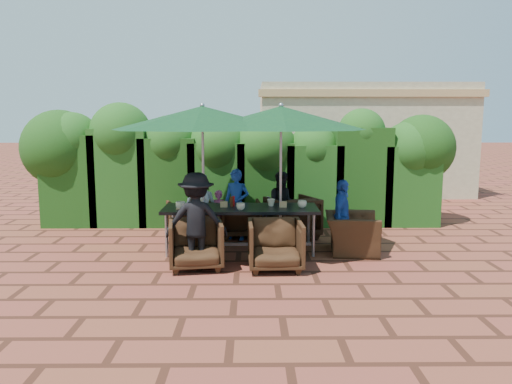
{
  "coord_description": "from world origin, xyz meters",
  "views": [
    {
      "loc": [
        0.22,
        -8.11,
        2.19
      ],
      "look_at": [
        0.29,
        0.4,
        0.95
      ],
      "focal_mm": 35.0,
      "sensor_mm": 36.0,
      "label": 1
    }
  ],
  "objects_px": {
    "chair_near_left": "(196,242)",
    "chair_far_right": "(292,215)",
    "dining_table": "(241,212)",
    "umbrella_left": "(202,118)",
    "umbrella_right": "(281,118)",
    "chair_far_left": "(191,218)",
    "chair_far_mid": "(241,217)",
    "chair_near_right": "(275,242)",
    "chair_end_right": "(352,227)"
  },
  "relations": [
    {
      "from": "umbrella_left",
      "to": "chair_far_left",
      "type": "xyz_separation_m",
      "value": [
        -0.34,
        0.95,
        -1.82
      ]
    },
    {
      "from": "dining_table",
      "to": "chair_near_right",
      "type": "distance_m",
      "value": 1.19
    },
    {
      "from": "dining_table",
      "to": "chair_near_right",
      "type": "bearing_deg",
      "value": -62.61
    },
    {
      "from": "umbrella_left",
      "to": "chair_near_left",
      "type": "bearing_deg",
      "value": -91.95
    },
    {
      "from": "umbrella_right",
      "to": "chair_far_right",
      "type": "height_order",
      "value": "umbrella_right"
    },
    {
      "from": "dining_table",
      "to": "chair_end_right",
      "type": "relative_size",
      "value": 2.62
    },
    {
      "from": "umbrella_left",
      "to": "umbrella_right",
      "type": "distance_m",
      "value": 1.27
    },
    {
      "from": "dining_table",
      "to": "chair_far_mid",
      "type": "relative_size",
      "value": 3.37
    },
    {
      "from": "umbrella_left",
      "to": "chair_far_left",
      "type": "distance_m",
      "value": 2.08
    },
    {
      "from": "chair_end_right",
      "to": "dining_table",
      "type": "bearing_deg",
      "value": 94.63
    },
    {
      "from": "dining_table",
      "to": "umbrella_right",
      "type": "distance_m",
      "value": 1.67
    },
    {
      "from": "chair_far_left",
      "to": "chair_far_right",
      "type": "bearing_deg",
      "value": 158.84
    },
    {
      "from": "chair_near_left",
      "to": "chair_far_right",
      "type": "bearing_deg",
      "value": 42.19
    },
    {
      "from": "chair_far_mid",
      "to": "chair_near_right",
      "type": "distance_m",
      "value": 2.16
    },
    {
      "from": "umbrella_right",
      "to": "chair_far_right",
      "type": "relative_size",
      "value": 3.25
    },
    {
      "from": "dining_table",
      "to": "chair_far_right",
      "type": "relative_size",
      "value": 2.99
    },
    {
      "from": "chair_near_right",
      "to": "umbrella_left",
      "type": "bearing_deg",
      "value": 136.19
    },
    {
      "from": "umbrella_right",
      "to": "chair_near_right",
      "type": "height_order",
      "value": "umbrella_right"
    },
    {
      "from": "umbrella_right",
      "to": "chair_far_left",
      "type": "relative_size",
      "value": 3.56
    },
    {
      "from": "chair_far_mid",
      "to": "umbrella_left",
      "type": "bearing_deg",
      "value": 55.91
    },
    {
      "from": "chair_far_right",
      "to": "chair_end_right",
      "type": "distance_m",
      "value": 1.38
    },
    {
      "from": "chair_near_right",
      "to": "chair_end_right",
      "type": "height_order",
      "value": "chair_end_right"
    },
    {
      "from": "umbrella_left",
      "to": "umbrella_right",
      "type": "height_order",
      "value": "same"
    },
    {
      "from": "umbrella_right",
      "to": "chair_far_right",
      "type": "xyz_separation_m",
      "value": [
        0.28,
        0.98,
        -1.79
      ]
    },
    {
      "from": "chair_far_left",
      "to": "chair_near_right",
      "type": "bearing_deg",
      "value": 105.06
    },
    {
      "from": "chair_far_right",
      "to": "chair_near_right",
      "type": "relative_size",
      "value": 1.06
    },
    {
      "from": "dining_table",
      "to": "umbrella_left",
      "type": "relative_size",
      "value": 0.86
    },
    {
      "from": "umbrella_left",
      "to": "chair_near_left",
      "type": "relative_size",
      "value": 3.72
    },
    {
      "from": "chair_near_left",
      "to": "chair_end_right",
      "type": "height_order",
      "value": "chair_end_right"
    },
    {
      "from": "dining_table",
      "to": "chair_end_right",
      "type": "xyz_separation_m",
      "value": [
        1.85,
        -0.07,
        -0.25
      ]
    },
    {
      "from": "chair_far_right",
      "to": "chair_near_right",
      "type": "xyz_separation_m",
      "value": [
        -0.41,
        -1.99,
        -0.02
      ]
    },
    {
      "from": "umbrella_left",
      "to": "chair_far_mid",
      "type": "xyz_separation_m",
      "value": [
        0.59,
        1.07,
        -1.84
      ]
    },
    {
      "from": "dining_table",
      "to": "umbrella_left",
      "type": "xyz_separation_m",
      "value": [
        -0.61,
        -0.01,
        1.54
      ]
    },
    {
      "from": "umbrella_left",
      "to": "chair_end_right",
      "type": "xyz_separation_m",
      "value": [
        2.46,
        -0.06,
        -1.79
      ]
    },
    {
      "from": "chair_end_right",
      "to": "chair_far_mid",
      "type": "bearing_deg",
      "value": 65.69
    },
    {
      "from": "umbrella_left",
      "to": "chair_far_mid",
      "type": "bearing_deg",
      "value": 61.23
    },
    {
      "from": "umbrella_left",
      "to": "chair_end_right",
      "type": "height_order",
      "value": "umbrella_left"
    },
    {
      "from": "dining_table",
      "to": "chair_far_mid",
      "type": "distance_m",
      "value": 1.1
    },
    {
      "from": "umbrella_left",
      "to": "chair_end_right",
      "type": "relative_size",
      "value": 3.04
    },
    {
      "from": "dining_table",
      "to": "umbrella_left",
      "type": "height_order",
      "value": "umbrella_left"
    },
    {
      "from": "umbrella_left",
      "to": "chair_far_right",
      "type": "height_order",
      "value": "umbrella_left"
    },
    {
      "from": "chair_far_right",
      "to": "chair_near_left",
      "type": "distance_m",
      "value": 2.49
    },
    {
      "from": "chair_near_left",
      "to": "chair_far_mid",
      "type": "bearing_deg",
      "value": 64.58
    },
    {
      "from": "chair_far_left",
      "to": "dining_table",
      "type": "bearing_deg",
      "value": 113.37
    },
    {
      "from": "umbrella_left",
      "to": "chair_far_mid",
      "type": "height_order",
      "value": "umbrella_left"
    },
    {
      "from": "chair_far_mid",
      "to": "chair_near_left",
      "type": "height_order",
      "value": "chair_near_left"
    },
    {
      "from": "chair_end_right",
      "to": "chair_far_left",
      "type": "bearing_deg",
      "value": 77.02
    },
    {
      "from": "chair_far_mid",
      "to": "chair_far_right",
      "type": "xyz_separation_m",
      "value": [
        0.96,
        -0.1,
        0.05
      ]
    },
    {
      "from": "umbrella_left",
      "to": "umbrella_right",
      "type": "xyz_separation_m",
      "value": [
        1.27,
        -0.0,
        -0.0
      ]
    },
    {
      "from": "chair_near_left",
      "to": "chair_near_right",
      "type": "relative_size",
      "value": 0.99
    }
  ]
}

